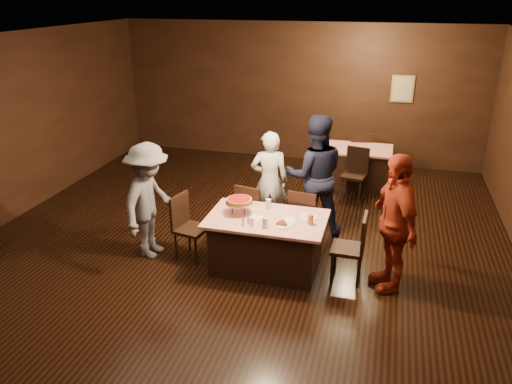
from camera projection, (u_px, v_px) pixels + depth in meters
room at (226, 116)px, 6.27m from camera, size 10.00×10.04×3.02m
main_table at (267, 243)px, 6.85m from camera, size 1.60×1.00×0.77m
back_table at (357, 167)px, 9.78m from camera, size 1.30×0.90×0.77m
chair_far_left at (253, 212)px, 7.59m from camera, size 0.50×0.50×0.95m
chair_far_right at (305, 218)px, 7.39m from camera, size 0.47×0.47×0.95m
chair_end_left at (192, 228)px, 7.08m from camera, size 0.50×0.50×0.95m
chair_end_right at (348, 247)px, 6.55m from camera, size 0.43×0.43×0.95m
chair_back_near at (354, 175)px, 9.12m from camera, size 0.49×0.49×0.95m
chair_back_far at (359, 154)px, 10.28m from camera, size 0.49×0.49×0.95m
diner_white_jacket at (269, 181)px, 7.87m from camera, size 0.67×0.53×1.62m
diner_navy_hoodie at (315, 176)px, 7.67m from camera, size 1.09×0.95×1.92m
diner_grey_knit at (149, 201)px, 7.04m from camera, size 0.69×1.13×1.69m
diner_red_shirt at (394, 223)px, 6.23m from camera, size 0.84×1.16×1.82m
pizza_stand at (239, 201)px, 6.78m from camera, size 0.38×0.38×0.22m
plate_with_slice at (282, 224)px, 6.48m from camera, size 0.25×0.25×0.06m
plate_empty at (309, 217)px, 6.70m from camera, size 0.25×0.25×0.01m
glass_front_left at (265, 223)px, 6.40m from camera, size 0.08×0.08×0.14m
glass_amber at (311, 219)px, 6.49m from camera, size 0.08×0.08×0.14m
glass_back at (269, 204)px, 6.96m from camera, size 0.08×0.08×0.14m
condiments at (248, 222)px, 6.48m from camera, size 0.17×0.10×0.09m
napkin_center at (289, 220)px, 6.63m from camera, size 0.19×0.19×0.01m
napkin_left at (255, 218)px, 6.70m from camera, size 0.21×0.21×0.01m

